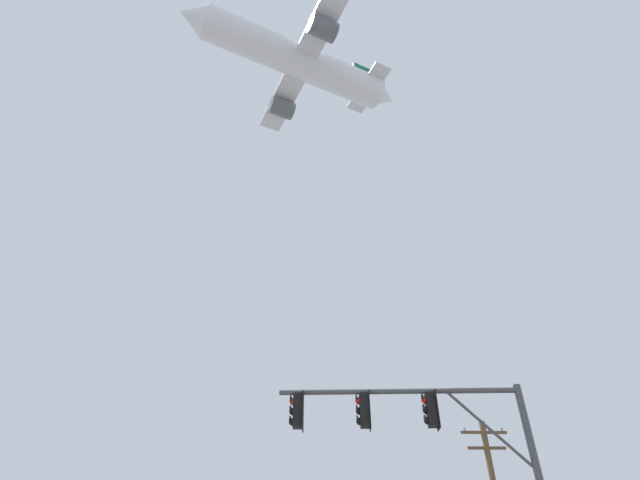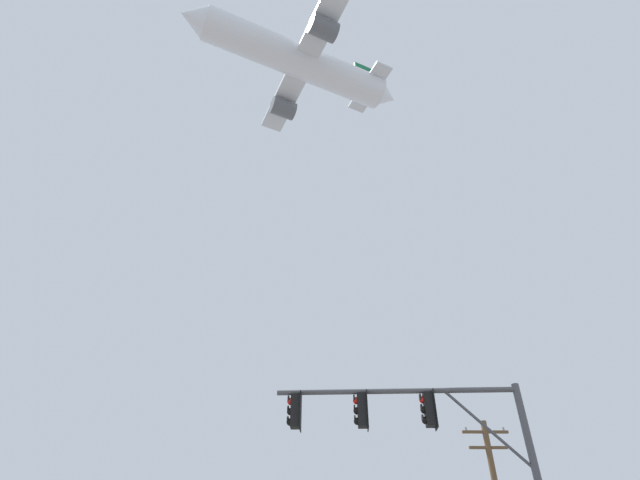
{
  "view_description": "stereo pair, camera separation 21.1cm",
  "coord_description": "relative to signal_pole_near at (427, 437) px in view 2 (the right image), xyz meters",
  "views": [
    {
      "loc": [
        0.31,
        -6.57,
        1.76
      ],
      "look_at": [
        0.72,
        12.91,
        15.81
      ],
      "focal_mm": 26.79,
      "sensor_mm": 36.0,
      "label": 1
    },
    {
      "loc": [
        0.52,
        -6.57,
        1.76
      ],
      "look_at": [
        0.72,
        12.91,
        15.81
      ],
      "focal_mm": 26.79,
      "sensor_mm": 36.0,
      "label": 2
    }
  ],
  "objects": [
    {
      "name": "signal_pole_near",
      "position": [
        0.0,
        0.0,
        0.0
      ],
      "size": [
        6.83,
        0.65,
        6.33
      ],
      "color": "#4C4C51",
      "rests_on": "ground"
    },
    {
      "name": "airplane",
      "position": [
        -5.05,
        15.43,
        40.19
      ],
      "size": [
        22.66,
        17.5,
        6.45
      ],
      "color": "white"
    }
  ]
}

